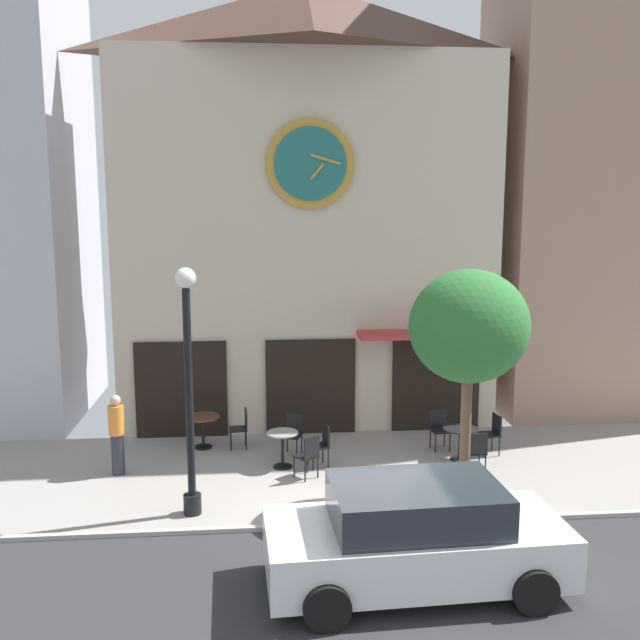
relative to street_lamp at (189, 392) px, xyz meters
name	(u,v)px	position (x,y,z in m)	size (l,w,h in m)	color
ground_plane	(382,553)	(3.13, -1.71, -2.27)	(25.10, 12.14, 0.13)	gray
clock_building	(306,203)	(2.45, 5.64, 3.24)	(9.18, 3.92, 10.67)	beige
neighbor_building_right	(626,132)	(10.92, 6.25, 5.10)	(6.84, 3.80, 14.69)	#9E7A66
street_lamp	(189,392)	(0.00, 0.00, 0.00)	(0.36, 0.36, 4.42)	black
street_tree	(469,328)	(4.97, 0.04, 1.06)	(2.16, 1.94, 4.35)	brown
cafe_table_center_left	(203,425)	(-0.06, 3.47, -1.70)	(0.77, 0.77, 0.74)	black
cafe_table_near_curb	(282,443)	(1.69, 2.11, -1.72)	(0.67, 0.67, 0.77)	black
cafe_table_center_right	(460,437)	(5.53, 2.20, -1.72)	(0.76, 0.76, 0.72)	black
cafe_chair_under_awning	(309,454)	(2.19, 1.44, -1.72)	(0.56, 0.56, 0.90)	black
cafe_chair_curbside	(439,426)	(5.25, 2.94, -1.72)	(0.44, 0.44, 0.90)	black
cafe_chair_corner	(293,431)	(1.95, 2.89, -1.72)	(0.52, 0.52, 0.90)	black
cafe_chair_by_entrance	(493,431)	(6.35, 2.50, -1.72)	(0.46, 0.46, 0.90)	black
cafe_chair_facing_wall	(476,449)	(5.62, 1.37, -1.72)	(0.43, 0.43, 0.90)	black
cafe_chair_near_lamp	(322,442)	(2.51, 2.09, -1.72)	(0.49, 0.49, 0.90)	black
cafe_chair_left_end	(242,425)	(0.81, 3.38, -1.72)	(0.43, 0.43, 0.90)	black
pedestrian_orange	(117,434)	(-1.68, 2.04, -1.38)	(0.45, 0.45, 1.67)	#2D2D38
parked_car_white	(416,536)	(3.43, -2.73, -1.49)	(4.37, 2.17, 1.55)	white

